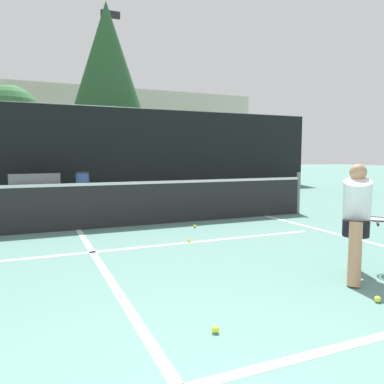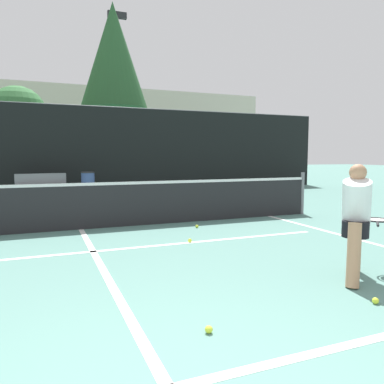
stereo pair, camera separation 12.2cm
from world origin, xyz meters
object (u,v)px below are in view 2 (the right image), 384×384
at_px(courtside_bench, 42,184).
at_px(trash_bin, 88,184).
at_px(player_practicing, 357,218).
at_px(parked_car, 51,174).

xyz_separation_m(courtside_bench, trash_bin, (1.60, -0.13, -0.02)).
bearing_deg(player_practicing, courtside_bench, 64.91).
relative_size(trash_bin, parked_car, 0.21).
xyz_separation_m(trash_bin, parked_car, (-1.16, 5.58, 0.13)).
bearing_deg(parked_car, trash_bin, -78.23).
bearing_deg(player_practicing, parked_car, 57.74).
bearing_deg(parked_car, player_practicing, -79.32).
height_order(player_practicing, courtside_bench, player_practicing).
bearing_deg(courtside_bench, parked_car, 79.96).
height_order(player_practicing, trash_bin, player_practicing).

